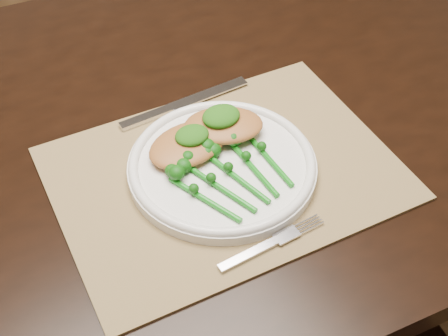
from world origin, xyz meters
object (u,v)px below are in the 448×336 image
placemat (225,173)px  dinner_plate (222,165)px  dining_table (185,260)px  broccolini_bundle (237,178)px  chicken_fillet_left (188,144)px

placemat → dinner_plate: (-0.00, 0.00, 0.01)m
dining_table → broccolini_bundle: 0.43m
dinner_plate → broccolini_bundle: bearing=-87.2°
placemat → dinner_plate: size_ratio=1.78×
chicken_fillet_left → dining_table: bearing=68.0°
dining_table → placemat: placemat is taller
dinner_plate → chicken_fillet_left: bearing=122.2°
dining_table → dinner_plate: dinner_plate is taller
chicken_fillet_left → broccolini_bundle: 0.09m
chicken_fillet_left → broccolini_bundle: size_ratio=0.68×
dining_table → placemat: 0.40m
dinner_plate → broccolini_bundle: 0.04m
placemat → chicken_fillet_left: bearing=125.6°
dinner_plate → chicken_fillet_left: 0.06m
placemat → broccolini_bundle: size_ratio=2.64×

